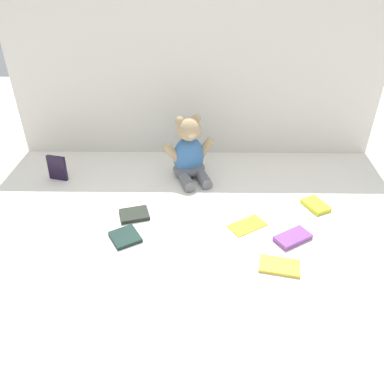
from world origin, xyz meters
The scene contains 10 objects.
ground_plane centered at (0.00, 0.00, 0.00)m, with size 3.20×3.20×0.00m, color silver.
backdrop_drape centered at (0.00, 0.42, 0.35)m, with size 1.69×0.03×0.71m, color silver.
teddy_bear centered at (-0.03, 0.19, 0.11)m, with size 0.23×0.24×0.28m.
book_case_0 centered at (-0.25, -0.25, 0.01)m, with size 0.09×0.10×0.01m, color #142B25.
book_case_1 centered at (0.28, -0.39, 0.01)m, with size 0.08×0.13×0.01m, color yellow.
book_case_2 centered at (-0.24, -0.12, 0.01)m, with size 0.09×0.11×0.02m, color black.
book_case_3 centered at (0.19, -0.18, 0.00)m, with size 0.08×0.14×0.01m, color yellow.
book_case_4 centered at (0.48, -0.05, 0.01)m, with size 0.07×0.10×0.02m, color yellow.
book_case_5 centered at (0.35, -0.25, 0.01)m, with size 0.07×0.13×0.02m, color purple.
book_case_6 centered at (-0.61, 0.15, 0.06)m, with size 0.08×0.01×0.11m, color black.
Camera 1 is at (0.00, -1.33, 0.92)m, focal length 36.58 mm.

